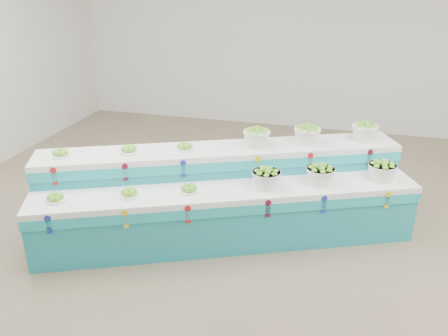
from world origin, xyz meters
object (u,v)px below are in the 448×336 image
Objects in this scene: basket_upper_right at (365,131)px; display_stand at (224,195)px; basket_lower_left at (266,178)px; plate_upper_mid at (129,149)px.

display_stand is at bearing -147.49° from basket_upper_right.
basket_lower_left is at bearing -134.48° from basket_upper_right.
display_stand is 0.62m from basket_lower_left.
display_stand is 13.52× the size of basket_lower_left.
plate_upper_mid is (-1.12, -0.20, 0.56)m from display_stand.
basket_upper_right reaches higher than display_stand.
basket_upper_right is (2.69, 1.20, 0.07)m from plate_upper_mid.
basket_upper_right is at bearing 8.50° from display_stand.
display_stand is at bearing 9.92° from plate_upper_mid.
basket_lower_left is at bearing -31.77° from display_stand.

